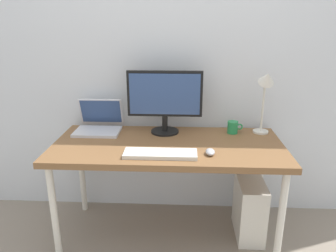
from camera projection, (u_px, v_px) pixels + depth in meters
The scene contains 10 objects.
ground_plane at pixel (168, 233), 2.36m from camera, with size 6.00×6.00×0.00m, color gray.
back_wall at pixel (171, 46), 2.33m from camera, with size 4.40×0.04×2.60m, color silver.
desk at pixel (168, 151), 2.16m from camera, with size 1.51×0.69×0.71m.
monitor at pixel (165, 98), 2.26m from camera, with size 0.53×0.20×0.45m.
laptop at pixel (99, 123), 2.37m from camera, with size 0.32×0.29×0.22m.
desk_lamp at pixel (266, 88), 2.20m from camera, with size 0.11×0.16×0.47m.
keyboard at pixel (160, 154), 1.94m from camera, with size 0.44×0.14×0.02m, color silver.
mouse at pixel (210, 152), 1.96m from camera, with size 0.06×0.09×0.03m, color #B2B2B7.
coffee_mug at pixel (233, 127), 2.31m from camera, with size 0.11×0.07×0.09m.
computer_tower at pixel (249, 208), 2.30m from camera, with size 0.18×0.36×0.42m, color silver.
Camera 1 is at (0.10, -1.99, 1.49)m, focal length 34.63 mm.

